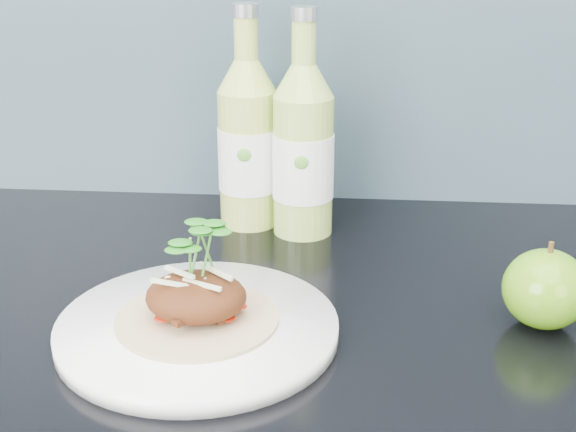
# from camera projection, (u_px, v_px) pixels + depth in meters

# --- Properties ---
(dinner_plate) EXTENTS (0.30, 0.30, 0.02)m
(dinner_plate) POSITION_uv_depth(u_px,v_px,m) (198.00, 328.00, 0.75)
(dinner_plate) COLOR white
(dinner_plate) RESTS_ON kitchen_counter
(pork_taco) EXTENTS (0.15, 0.15, 0.10)m
(pork_taco) POSITION_uv_depth(u_px,v_px,m) (196.00, 294.00, 0.74)
(pork_taco) COLOR tan
(pork_taco) RESTS_ON dinner_plate
(green_apple) EXTENTS (0.11, 0.11, 0.09)m
(green_apple) POSITION_uv_depth(u_px,v_px,m) (546.00, 289.00, 0.76)
(green_apple) COLOR #4F7F0D
(green_apple) RESTS_ON kitchen_counter
(cider_bottle_left) EXTENTS (0.09, 0.09, 0.27)m
(cider_bottle_left) POSITION_uv_depth(u_px,v_px,m) (248.00, 144.00, 0.98)
(cider_bottle_left) COLOR #ADC552
(cider_bottle_left) RESTS_ON kitchen_counter
(cider_bottle_right) EXTENTS (0.08, 0.08, 0.27)m
(cider_bottle_right) POSITION_uv_depth(u_px,v_px,m) (303.00, 151.00, 0.95)
(cider_bottle_right) COLOR #A2C552
(cider_bottle_right) RESTS_ON kitchen_counter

